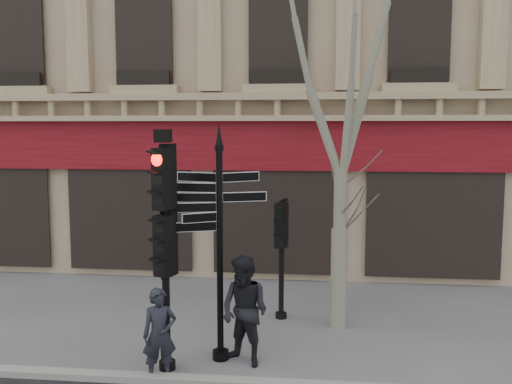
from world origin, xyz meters
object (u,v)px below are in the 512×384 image
fingerpost (219,203)px  pedestrian_b (245,311)px  traffic_signal_main (165,220)px  traffic_signal_secondary (281,238)px  plane_tree (343,51)px  pedestrian_a (160,335)px

fingerpost → pedestrian_b: fingerpost is taller
traffic_signal_main → traffic_signal_secondary: bearing=77.8°
plane_tree → pedestrian_b: bearing=-129.2°
traffic_signal_secondary → pedestrian_a: 3.79m
fingerpost → pedestrian_b: size_ratio=2.19×
fingerpost → pedestrian_b: bearing=-28.4°
pedestrian_a → fingerpost: bearing=24.7°
fingerpost → traffic_signal_main: (-0.83, -0.50, -0.23)m
traffic_signal_main → plane_tree: (2.95, 2.39, 3.00)m
pedestrian_a → pedestrian_b: (1.28, 0.77, 0.19)m
plane_tree → pedestrian_a: 6.29m
fingerpost → traffic_signal_main: fingerpost is taller
pedestrian_a → pedestrian_b: size_ratio=0.80×
pedestrian_a → pedestrian_b: bearing=7.6°
traffic_signal_secondary → plane_tree: (1.20, -0.40, 3.81)m
traffic_signal_secondary → plane_tree: bearing=-4.1°
fingerpost → traffic_signal_secondary: 2.68m
plane_tree → traffic_signal_main: bearing=-140.9°
fingerpost → plane_tree: size_ratio=0.52×
traffic_signal_main → pedestrian_b: (1.28, 0.35, -1.61)m
plane_tree → traffic_signal_secondary: bearing=161.4°
plane_tree → pedestrian_a: (-2.95, -2.81, -4.79)m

